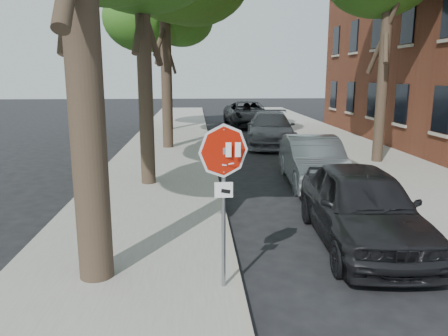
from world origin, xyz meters
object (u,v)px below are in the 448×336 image
Objects in this scene: stop_sign at (224,175)px; car_d at (248,114)px; tree_far at (167,10)px; car_b at (313,161)px; car_a at (362,206)px; car_c at (270,129)px.

car_d is (3.19, 23.32, -1.11)m from stop_sign.
car_b is at bearing -69.46° from tree_far.
car_a is at bearing -75.47° from tree_far.
car_c is at bearing -92.27° from car_d.
car_a is (2.95, 1.94, -1.14)m from stop_sign.
car_b is 0.82× the size of car_c.
tree_far is 20.84m from car_a.
tree_far reaches higher than car_d.
car_a is 0.79× the size of car_d.
stop_sign is 0.46× the size of car_c.
car_c is (-0.00, 8.02, 0.06)m from car_b.
tree_far is at bearing 95.46° from stop_sign.
car_c is at bearing 77.55° from stop_sign.
car_a is at bearing -93.65° from car_d.
car_c is (0.35, 13.01, 0.00)m from car_a.
car_b is at bearing -82.77° from car_c.
car_b is (3.30, 6.93, -1.19)m from stop_sign.
tree_far is 2.02× the size of car_b.
stop_sign reaches higher than car_d.
car_d is at bearing 82.20° from stop_sign.
car_b is 8.02m from car_c.
stop_sign is at bearing -111.83° from car_b.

